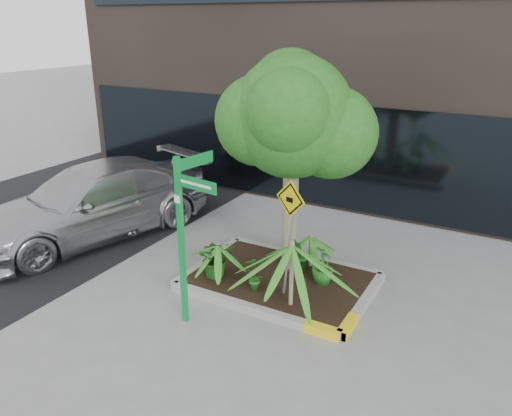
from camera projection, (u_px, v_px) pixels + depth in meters
The scene contains 14 objects.
ground at pixel (262, 289), 9.09m from camera, with size 80.00×80.00×0.00m, color gray.
asphalt_road at pixel (26, 223), 12.05m from camera, with size 7.00×80.00×0.01m, color black.
planter at pixel (280, 280), 9.18m from camera, with size 3.35×2.36×0.15m.
tree at pixel (293, 117), 8.60m from camera, with size 2.77×2.45×4.15m.
palm_front at pixel (292, 246), 7.95m from camera, with size 1.29×1.29×1.44m.
palm_left at pixel (218, 246), 8.97m from camera, with size 0.77×0.77×0.85m.
palm_back at pixel (311, 236), 9.42m from camera, with size 0.75×0.75×0.83m.
parked_car at pixel (93, 202), 11.12m from camera, with size 2.22×5.46×1.58m, color #A7A8AC.
shrub_a at pixel (216, 257), 9.12m from camera, with size 0.67×0.67×0.75m, color #1E601B.
shrub_b at pixel (323, 265), 8.89m from camera, with size 0.39×0.39×0.70m, color #226E21.
shrub_c at pixel (255, 273), 8.67m from camera, with size 0.34×0.34×0.65m, color #236D22.
shrub_d at pixel (301, 255), 9.32m from camera, with size 0.36×0.36×0.66m, color #1B5B1A.
street_sign_post at pixel (185, 224), 7.55m from camera, with size 0.81×0.88×2.75m.
cattle_sign at pixel (290, 219), 8.23m from camera, with size 0.60×0.29×2.02m.
Camera 1 is at (3.78, -7.03, 4.59)m, focal length 35.00 mm.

